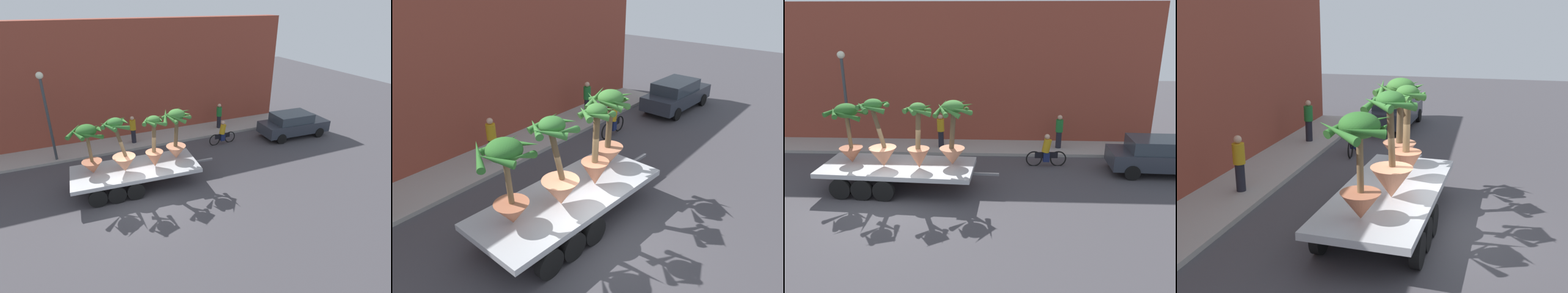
% 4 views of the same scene
% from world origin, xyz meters
% --- Properties ---
extents(ground_plane, '(60.00, 60.00, 0.00)m').
position_xyz_m(ground_plane, '(0.00, 0.00, 0.00)').
color(ground_plane, '#423F44').
extents(sidewalk, '(24.00, 2.20, 0.15)m').
position_xyz_m(sidewalk, '(0.00, 6.10, 0.07)').
color(sidewalk, '#A39E99').
rests_on(sidewalk, ground).
extents(flatbed_trailer, '(6.93, 2.72, 0.98)m').
position_xyz_m(flatbed_trailer, '(-0.25, 1.12, 0.77)').
color(flatbed_trailer, '#B7BABF').
rests_on(flatbed_trailer, ground).
extents(potted_palm_rear, '(1.13, 1.19, 2.53)m').
position_xyz_m(potted_palm_rear, '(0.91, 0.86, 2.06)').
color(potted_palm_rear, '#C17251').
rests_on(potted_palm_rear, flatbed_trailer).
extents(potted_palm_middle, '(1.59, 1.61, 2.36)m').
position_xyz_m(potted_palm_middle, '(-1.91, 1.36, 2.28)').
color(potted_palm_middle, '#B26647').
rests_on(potted_palm_middle, flatbed_trailer).
extents(potted_palm_front, '(1.42, 1.31, 2.63)m').
position_xyz_m(potted_palm_front, '(-0.58, 0.96, 2.00)').
color(potted_palm_front, tan).
rests_on(potted_palm_front, flatbed_trailer).
extents(potted_palm_extra, '(1.57, 1.58, 2.54)m').
position_xyz_m(potted_palm_extra, '(2.15, 1.28, 2.25)').
color(potted_palm_extra, tan).
rests_on(potted_palm_extra, flatbed_trailer).
extents(cyclist, '(1.84, 0.36, 1.54)m').
position_xyz_m(cyclist, '(6.08, 3.81, 0.67)').
color(cyclist, black).
rests_on(cyclist, ground).
extents(parked_car, '(4.53, 2.00, 1.58)m').
position_xyz_m(parked_car, '(10.89, 3.12, 0.83)').
color(parked_car, '#2D333D').
rests_on(parked_car, ground).
extents(pedestrian_near_gate, '(0.36, 0.36, 1.71)m').
position_xyz_m(pedestrian_near_gate, '(6.96, 6.00, 1.04)').
color(pedestrian_near_gate, black).
rests_on(pedestrian_near_gate, sidewalk).
extents(pedestrian_far_left, '(0.36, 0.36, 1.71)m').
position_xyz_m(pedestrian_far_left, '(0.99, 5.85, 1.04)').
color(pedestrian_far_left, black).
rests_on(pedestrian_far_left, sidewalk).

